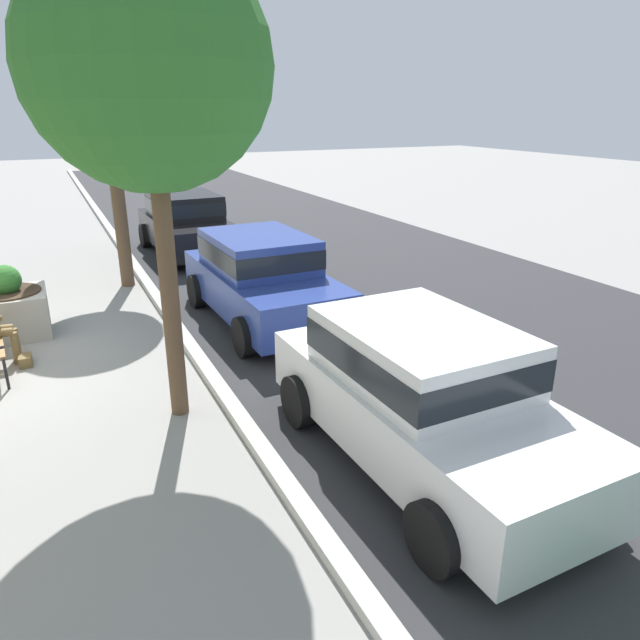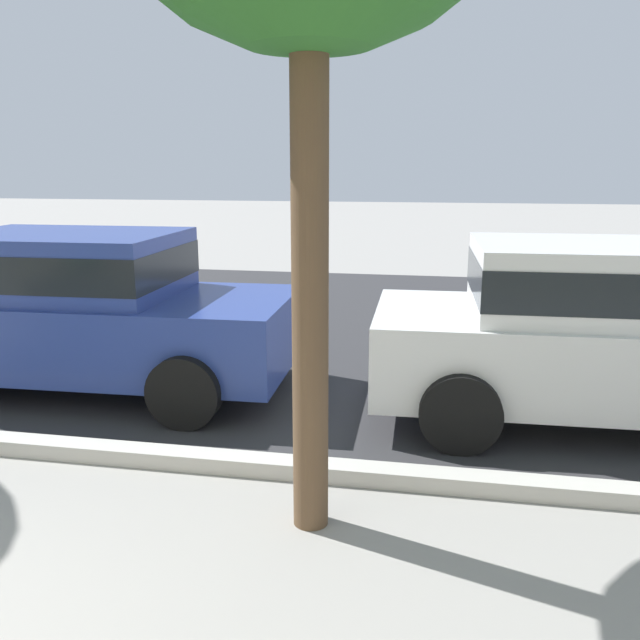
% 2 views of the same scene
% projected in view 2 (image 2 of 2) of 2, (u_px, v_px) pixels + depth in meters
% --- Properties ---
extents(street_surface, '(60.00, 9.00, 0.01)m').
position_uv_depth(street_surface, '(216.00, 319.00, 9.52)').
color(street_surface, '#2D2D30').
rests_on(street_surface, ground).
extents(curb_stone, '(60.00, 0.20, 0.12)m').
position_uv_depth(curb_stone, '(19.00, 445.00, 5.11)').
color(curb_stone, '#B2AFA8').
rests_on(curb_stone, ground).
extents(parked_car_blue, '(4.14, 2.01, 1.56)m').
position_uv_depth(parked_car_blue, '(79.00, 306.00, 6.44)').
color(parked_car_blue, navy).
rests_on(parked_car_blue, ground).
extents(parked_car_white, '(4.14, 2.01, 1.56)m').
position_uv_depth(parked_car_white, '(611.00, 328.00, 5.57)').
color(parked_car_white, silver).
rests_on(parked_car_white, ground).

